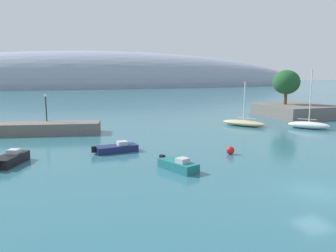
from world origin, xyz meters
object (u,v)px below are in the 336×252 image
at_px(sailboat_white_near_shore, 309,125).
at_px(mooring_buoy_red, 230,150).
at_px(motorboat_navy_alongside_breakwater, 117,148).
at_px(tree_clump_shore, 286,82).
at_px(harbor_lamp_post, 46,105).
at_px(motorboat_teal_outer, 178,165).
at_px(motorboat_black_foreground, 11,159).
at_px(sailboat_sand_mid_mooring, 244,123).

xyz_separation_m(sailboat_white_near_shore, mooring_buoy_red, (-19.41, -10.47, -0.19)).
bearing_deg(mooring_buoy_red, motorboat_navy_alongside_breakwater, 155.60).
distance_m(tree_clump_shore, harbor_lamp_post, 44.17).
xyz_separation_m(motorboat_navy_alongside_breakwater, motorboat_teal_outer, (3.73, -8.51, 0.04)).
height_order(tree_clump_shore, motorboat_navy_alongside_breakwater, tree_clump_shore).
bearing_deg(mooring_buoy_red, motorboat_black_foreground, 170.98).
height_order(sailboat_white_near_shore, harbor_lamp_post, sailboat_white_near_shore).
xyz_separation_m(tree_clump_shore, sailboat_sand_mid_mooring, (-14.44, -8.39, -6.03)).
xyz_separation_m(sailboat_sand_mid_mooring, motorboat_navy_alongside_breakwater, (-22.53, -11.16, -0.10)).
relative_size(tree_clump_shore, harbor_lamp_post, 1.74).
bearing_deg(sailboat_white_near_shore, motorboat_black_foreground, -121.24).
distance_m(motorboat_teal_outer, mooring_buoy_red, 8.02).
bearing_deg(tree_clump_shore, motorboat_teal_outer, -139.84).
xyz_separation_m(tree_clump_shore, sailboat_white_near_shore, (-6.65, -14.02, -5.93)).
height_order(motorboat_black_foreground, harbor_lamp_post, harbor_lamp_post).
relative_size(sailboat_sand_mid_mooring, motorboat_teal_outer, 1.66).
height_order(tree_clump_shore, motorboat_black_foreground, tree_clump_shore).
bearing_deg(motorboat_navy_alongside_breakwater, motorboat_black_foreground, -177.48).
height_order(motorboat_navy_alongside_breakwater, motorboat_teal_outer, motorboat_teal_outer).
bearing_deg(sailboat_sand_mid_mooring, motorboat_black_foreground, 76.93).
bearing_deg(harbor_lamp_post, motorboat_teal_outer, -65.93).
bearing_deg(sailboat_white_near_shore, harbor_lamp_post, -146.00).
relative_size(sailboat_white_near_shore, harbor_lamp_post, 2.36).
relative_size(sailboat_sand_mid_mooring, motorboat_navy_alongside_breakwater, 1.46).
bearing_deg(sailboat_white_near_shore, tree_clump_shore, 113.40).
bearing_deg(motorboat_teal_outer, sailboat_sand_mid_mooring, 115.58).
height_order(motorboat_navy_alongside_breakwater, mooring_buoy_red, motorboat_navy_alongside_breakwater).
distance_m(motorboat_black_foreground, harbor_lamp_post, 17.60).
bearing_deg(sailboat_white_near_shore, motorboat_teal_outer, -103.41).
height_order(sailboat_sand_mid_mooring, motorboat_navy_alongside_breakwater, sailboat_sand_mid_mooring).
distance_m(motorboat_navy_alongside_breakwater, mooring_buoy_red, 11.98).
bearing_deg(motorboat_black_foreground, motorboat_navy_alongside_breakwater, -56.74).
bearing_deg(tree_clump_shore, harbor_lamp_post, -174.53).
relative_size(motorboat_navy_alongside_breakwater, harbor_lamp_post, 1.30).
relative_size(motorboat_teal_outer, mooring_buoy_red, 5.18).
distance_m(motorboat_navy_alongside_breakwater, harbor_lamp_post, 17.20).
distance_m(tree_clump_shore, sailboat_white_near_shore, 16.61).
xyz_separation_m(tree_clump_shore, harbor_lamp_post, (-43.90, -4.20, -2.59)).
bearing_deg(motorboat_teal_outer, motorboat_black_foreground, -137.15).
relative_size(motorboat_black_foreground, motorboat_navy_alongside_breakwater, 0.93).
relative_size(sailboat_white_near_shore, motorboat_navy_alongside_breakwater, 1.81).
height_order(tree_clump_shore, sailboat_white_near_shore, sailboat_white_near_shore).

